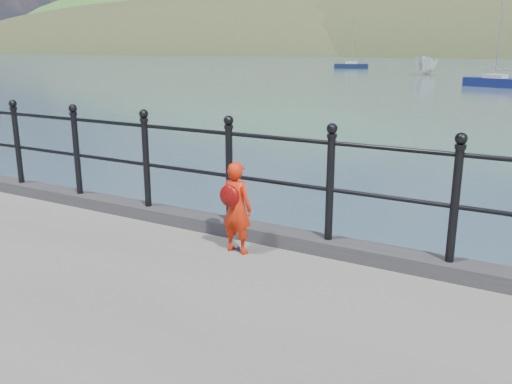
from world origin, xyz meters
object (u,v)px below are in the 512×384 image
Objects in this scene: launch_white at (427,65)px; child at (236,207)px; sailboat_port at (494,83)px; railing at (277,169)px; sailboat_left at (351,66)px.

child is at bearing -80.27° from launch_white.
child is 59.44m from launch_white.
sailboat_port is at bearing -62.19° from launch_white.
launch_white reaches higher than child.
railing is 0.61m from child.
launch_white is at bearing 101.50° from railing.
sailboat_left reaches higher than launch_white.
launch_white is 0.78× the size of sailboat_left.
sailboat_left is at bearing 149.78° from sailboat_port.
child is 76.40m from sailboat_left.
launch_white is at bearing -76.17° from child.
child is 42.38m from sailboat_port.
railing is 3.29× the size of launch_white.
railing is 76.05m from sailboat_left.
sailboat_port reaches higher than railing.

